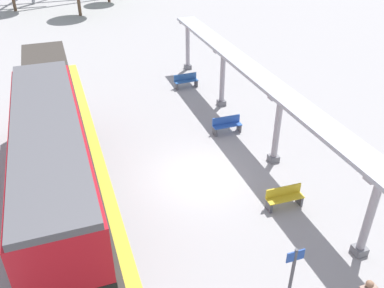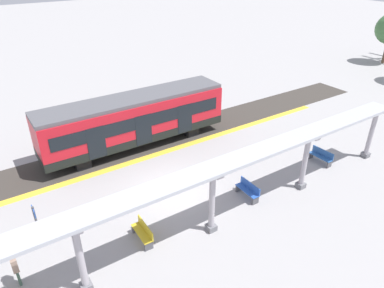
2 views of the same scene
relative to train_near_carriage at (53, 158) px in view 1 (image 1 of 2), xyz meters
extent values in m
plane|color=#979494|center=(5.75, -0.71, -1.83)|extent=(176.00, 176.00, 0.00)
cube|color=gold|center=(1.85, -0.71, -1.82)|extent=(0.51, 31.32, 0.01)
cube|color=#38332D|center=(-0.01, -0.71, -1.83)|extent=(3.20, 43.32, 0.01)
cube|color=red|center=(-0.01, 0.00, 0.11)|extent=(2.60, 12.30, 2.60)
cube|color=black|center=(-0.01, 0.00, -0.91)|extent=(2.63, 12.32, 0.55)
cube|color=#515156|center=(-0.01, 0.00, 1.53)|extent=(2.39, 12.30, 0.24)
cube|color=black|center=(1.31, 0.00, 0.42)|extent=(0.03, 11.31, 0.84)
cube|color=black|center=(1.31, -3.07, -0.14)|extent=(0.04, 1.10, 2.00)
cube|color=black|center=(1.31, 0.00, -0.14)|extent=(0.04, 1.10, 2.00)
cube|color=black|center=(1.31, 3.07, -0.14)|extent=(0.04, 1.10, 2.00)
cube|color=black|center=(-0.01, 3.93, -1.51)|extent=(2.21, 0.90, 0.64)
cube|color=black|center=(-0.01, -3.93, -1.51)|extent=(2.21, 0.90, 0.64)
cube|color=slate|center=(9.46, -6.67, -1.68)|extent=(0.44, 0.44, 0.30)
cylinder|color=#A19BA2|center=(9.46, -6.67, -0.07)|extent=(0.28, 0.28, 2.92)
cube|color=#A19BA2|center=(9.46, -6.67, 1.45)|extent=(1.10, 0.36, 0.12)
cube|color=slate|center=(9.46, -0.68, -1.68)|extent=(0.44, 0.44, 0.30)
cylinder|color=#A19BA2|center=(9.46, -0.68, -0.07)|extent=(0.28, 0.28, 2.92)
cube|color=#A19BA2|center=(9.46, -0.68, 1.45)|extent=(1.10, 0.36, 0.12)
cube|color=slate|center=(9.46, 5.48, -1.68)|extent=(0.44, 0.44, 0.30)
cylinder|color=#A19BA2|center=(9.46, 5.48, -0.07)|extent=(0.28, 0.28, 2.92)
cube|color=#A19BA2|center=(9.46, 5.48, 1.45)|extent=(1.10, 0.36, 0.12)
cube|color=slate|center=(9.46, 11.54, -1.68)|extent=(0.44, 0.44, 0.30)
cylinder|color=#A19BA2|center=(9.46, 11.54, -0.07)|extent=(0.28, 0.28, 2.92)
cube|color=#A19BA2|center=(9.46, 11.54, 1.45)|extent=(1.10, 0.36, 0.12)
cube|color=#A8AAB2|center=(9.46, -0.68, 1.59)|extent=(1.20, 25.24, 0.16)
cube|color=#2953AC|center=(8.47, 2.40, -1.39)|extent=(1.51, 0.46, 0.04)
cube|color=#2953AC|center=(8.47, 2.59, -1.17)|extent=(1.50, 0.08, 0.40)
cube|color=#4C4C51|center=(9.14, 2.39, -1.62)|extent=(0.11, 0.40, 0.42)
cube|color=#4C4C51|center=(7.80, 2.41, -1.62)|extent=(0.11, 0.40, 0.42)
cube|color=gold|center=(8.27, -3.67, -1.39)|extent=(1.51, 0.48, 0.04)
cube|color=gold|center=(8.28, -3.48, -1.17)|extent=(1.50, 0.10, 0.40)
cube|color=#4C4C51|center=(8.94, -3.69, -1.62)|extent=(0.11, 0.40, 0.42)
cube|color=#4C4C51|center=(7.60, -3.65, -1.62)|extent=(0.11, 0.40, 0.42)
cube|color=#2B5899|center=(8.32, 8.51, -1.39)|extent=(1.51, 0.49, 0.04)
cube|color=#2B5899|center=(8.31, 8.70, -1.17)|extent=(1.50, 0.11, 0.40)
cube|color=#4C4C51|center=(8.99, 8.53, -1.62)|extent=(0.11, 0.40, 0.42)
cube|color=#4C4C51|center=(7.65, 8.49, -1.62)|extent=(0.11, 0.40, 0.42)
cylinder|color=#4C4C51|center=(6.14, -7.54, -0.73)|extent=(0.10, 0.10, 2.20)
cube|color=#284C9E|center=(6.14, -7.54, 0.12)|extent=(0.56, 0.04, 0.36)
sphere|color=#8A624A|center=(7.76, -8.77, -0.31)|extent=(0.22, 0.22, 0.22)
cylinder|color=brown|center=(3.96, 28.78, -0.63)|extent=(0.32, 0.32, 2.40)
camera|label=1|loc=(0.74, -14.17, 8.79)|focal=38.23mm
camera|label=2|loc=(19.44, -8.35, 9.72)|focal=32.85mm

